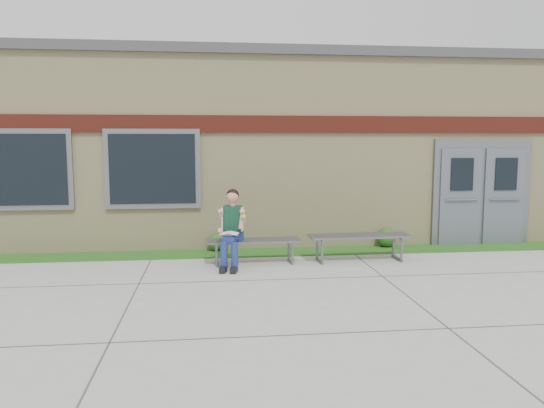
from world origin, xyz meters
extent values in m
plane|color=#9E9E99|center=(0.00, 0.00, 0.00)|extent=(80.00, 80.00, 0.00)
cube|color=#264913|center=(0.00, 2.60, 0.01)|extent=(16.00, 0.80, 0.02)
cube|color=beige|center=(0.00, 6.00, 2.00)|extent=(16.00, 6.00, 4.00)
cube|color=#3F3F42|center=(0.00, 6.00, 4.10)|extent=(16.20, 6.20, 0.20)
cube|color=maroon|center=(0.00, 2.97, 2.60)|extent=(16.00, 0.06, 0.35)
cube|color=slate|center=(-5.50, 2.96, 1.70)|extent=(1.90, 0.08, 1.60)
cube|color=black|center=(-5.50, 2.92, 1.70)|extent=(1.70, 0.04, 1.40)
cube|color=slate|center=(-3.00, 2.96, 1.70)|extent=(1.90, 0.08, 1.60)
cube|color=black|center=(-3.00, 2.92, 1.70)|extent=(1.70, 0.04, 1.40)
cube|color=slate|center=(4.00, 2.96, 1.15)|extent=(2.20, 0.08, 2.30)
cube|color=#565D68|center=(3.50, 2.91, 1.05)|extent=(0.92, 0.06, 2.10)
cube|color=#565D68|center=(4.50, 2.91, 1.05)|extent=(0.92, 0.06, 2.10)
cube|color=slate|center=(-1.07, 1.71, 0.43)|extent=(1.73, 0.51, 0.03)
cube|color=slate|center=(-1.76, 1.71, 0.20)|extent=(0.05, 0.48, 0.39)
cube|color=slate|center=(-0.38, 1.71, 0.20)|extent=(0.05, 0.48, 0.39)
cube|color=slate|center=(0.93, 1.71, 0.48)|extent=(1.92, 0.58, 0.04)
cube|color=slate|center=(0.17, 1.71, 0.22)|extent=(0.06, 0.53, 0.43)
cube|color=slate|center=(1.69, 1.71, 0.22)|extent=(0.06, 0.53, 0.43)
cube|color=navy|center=(-1.45, 1.66, 0.53)|extent=(0.40, 0.32, 0.17)
cube|color=#0E3425|center=(-1.45, 1.64, 0.85)|extent=(0.37, 0.27, 0.48)
sphere|color=tan|center=(-1.46, 1.63, 1.27)|extent=(0.26, 0.26, 0.22)
sphere|color=black|center=(-1.45, 1.65, 1.29)|extent=(0.27, 0.27, 0.23)
cylinder|color=navy|center=(-1.60, 1.42, 0.55)|extent=(0.25, 0.46, 0.16)
cylinder|color=navy|center=(-1.42, 1.38, 0.55)|extent=(0.25, 0.46, 0.16)
cylinder|color=navy|center=(-1.63, 1.17, 0.26)|extent=(0.12, 0.12, 0.52)
cylinder|color=navy|center=(-1.45, 1.13, 0.26)|extent=(0.12, 0.12, 0.52)
cube|color=black|center=(-1.65, 1.10, 0.05)|extent=(0.16, 0.29, 0.10)
cube|color=black|center=(-1.46, 1.06, 0.05)|extent=(0.16, 0.29, 0.10)
cylinder|color=tan|center=(-1.66, 1.62, 0.91)|extent=(0.14, 0.25, 0.27)
cylinder|color=tan|center=(-1.27, 1.54, 0.91)|extent=(0.14, 0.25, 0.27)
cube|color=white|center=(-1.53, 1.28, 0.65)|extent=(0.36, 0.29, 0.02)
cube|color=#D44F7C|center=(-1.53, 1.28, 0.64)|extent=(0.36, 0.30, 0.01)
sphere|color=#9BD639|center=(-1.28, 1.39, 0.92)|extent=(0.09, 0.09, 0.09)
sphere|color=#264913|center=(-1.75, 2.85, 0.20)|extent=(0.35, 0.35, 0.35)
sphere|color=#264913|center=(1.86, 2.85, 0.22)|extent=(0.41, 0.41, 0.41)
camera|label=1|loc=(-1.84, -7.90, 2.26)|focal=35.00mm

